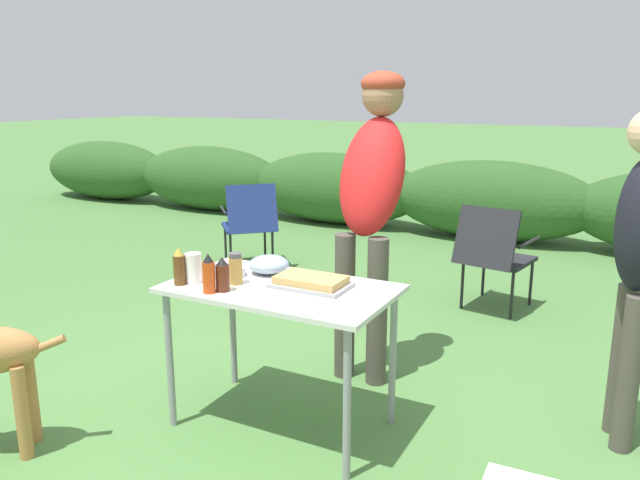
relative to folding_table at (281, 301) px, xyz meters
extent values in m
plane|color=#4C7A3D|center=(0.00, 0.00, -0.66)|extent=(60.00, 60.00, 0.00)
ellipsoid|color=#2D5623|center=(-6.00, 4.64, -0.21)|extent=(2.40, 0.90, 0.91)
ellipsoid|color=#2D5623|center=(-4.00, 4.64, -0.21)|extent=(2.40, 0.90, 0.91)
ellipsoid|color=#2D5623|center=(-2.00, 4.64, -0.21)|extent=(2.40, 0.90, 0.91)
ellipsoid|color=#2D5623|center=(0.00, 4.64, -0.21)|extent=(2.40, 0.90, 0.91)
cube|color=silver|center=(0.00, 0.00, 0.06)|extent=(1.10, 0.64, 0.02)
cylinder|color=gray|center=(-0.49, -0.27, -0.31)|extent=(0.04, 0.04, 0.71)
cylinder|color=gray|center=(0.49, -0.27, -0.31)|extent=(0.04, 0.04, 0.71)
cylinder|color=gray|center=(-0.49, 0.27, -0.31)|extent=(0.04, 0.04, 0.71)
cylinder|color=gray|center=(0.49, 0.27, -0.31)|extent=(0.04, 0.04, 0.71)
cube|color=#9E9EA3|center=(0.14, 0.06, 0.09)|extent=(0.37, 0.23, 0.02)
cube|color=tan|center=(0.14, 0.06, 0.11)|extent=(0.33, 0.19, 0.04)
cylinder|color=white|center=(-0.34, 0.02, 0.10)|extent=(0.20, 0.20, 0.05)
ellipsoid|color=#99B2CC|center=(-0.17, 0.17, 0.12)|extent=(0.21, 0.21, 0.09)
cylinder|color=white|center=(-0.41, -0.15, 0.15)|extent=(0.08, 0.08, 0.15)
cylinder|color=brown|center=(-0.45, -0.20, 0.15)|extent=(0.06, 0.06, 0.15)
cone|color=gold|center=(-0.45, -0.20, 0.25)|extent=(0.05, 0.05, 0.04)
cylinder|color=#CC4214|center=(-0.25, -0.24, 0.15)|extent=(0.06, 0.06, 0.15)
cone|color=black|center=(-0.25, -0.24, 0.25)|extent=(0.05, 0.05, 0.04)
cylinder|color=#B2893D|center=(-0.22, -0.07, 0.14)|extent=(0.07, 0.07, 0.13)
cylinder|color=#4C4C4C|center=(-0.22, -0.07, 0.22)|extent=(0.06, 0.06, 0.02)
cylinder|color=#562314|center=(-0.21, -0.19, 0.14)|extent=(0.07, 0.07, 0.13)
cone|color=black|center=(-0.21, -0.19, 0.23)|extent=(0.06, 0.06, 0.04)
cylinder|color=#4C473D|center=(0.04, 0.66, -0.23)|extent=(0.12, 0.12, 0.87)
cylinder|color=#4C473D|center=(0.24, 0.66, -0.23)|extent=(0.12, 0.12, 0.87)
ellipsoid|color=red|center=(0.14, 0.79, 0.53)|extent=(0.37, 0.51, 0.75)
sphere|color=#936B4C|center=(0.14, 0.92, 0.98)|extent=(0.24, 0.24, 0.24)
ellipsoid|color=#993823|center=(0.14, 0.92, 1.05)|extent=(0.25, 0.25, 0.14)
cylinder|color=#4C473D|center=(1.51, 0.72, -0.28)|extent=(0.10, 0.10, 0.77)
cylinder|color=#4C473D|center=(1.55, 0.55, -0.28)|extent=(0.10, 0.10, 0.77)
cylinder|color=#B27A42|center=(-0.90, -0.82, -0.43)|extent=(0.06, 0.06, 0.46)
cylinder|color=#B27A42|center=(-0.99, -0.70, -0.43)|extent=(0.06, 0.06, 0.46)
cylinder|color=#B27A42|center=(-0.85, -0.68, -0.14)|extent=(0.15, 0.13, 0.09)
cube|color=navy|center=(-1.84, 2.42, -0.28)|extent=(0.65, 0.65, 0.03)
cube|color=navy|center=(-1.65, 2.22, -0.05)|extent=(0.45, 0.43, 0.44)
cylinder|color=black|center=(-1.85, 2.14, -0.47)|extent=(0.02, 0.02, 0.38)
cylinder|color=black|center=(-1.56, 2.41, -0.47)|extent=(0.02, 0.02, 0.38)
cylinder|color=black|center=(-2.12, 2.43, -0.47)|extent=(0.02, 0.02, 0.38)
cylinder|color=black|center=(-1.83, 2.71, -0.47)|extent=(0.02, 0.02, 0.38)
cylinder|color=black|center=(-2.01, 2.27, -0.10)|extent=(0.30, 0.32, 0.02)
cylinder|color=black|center=(-1.67, 2.58, -0.10)|extent=(0.30, 0.32, 0.02)
cube|color=#232328|center=(0.57, 2.33, -0.28)|extent=(0.54, 0.54, 0.03)
cube|color=#232328|center=(0.52, 2.05, -0.05)|extent=(0.48, 0.24, 0.44)
cylinder|color=black|center=(0.34, 2.17, -0.47)|extent=(0.02, 0.02, 0.38)
cylinder|color=black|center=(0.74, 2.09, -0.47)|extent=(0.02, 0.02, 0.38)
cylinder|color=black|center=(0.41, 2.56, -0.47)|extent=(0.02, 0.02, 0.38)
cylinder|color=black|center=(0.81, 2.49, -0.47)|extent=(0.02, 0.02, 0.38)
cylinder|color=black|center=(0.35, 2.37, -0.10)|extent=(0.10, 0.41, 0.02)
cylinder|color=black|center=(0.80, 2.28, -0.10)|extent=(0.10, 0.41, 0.02)
camera|label=1|loc=(1.52, -2.48, 1.01)|focal=35.00mm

